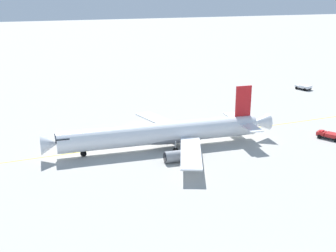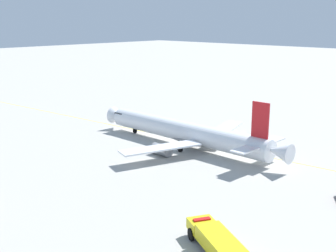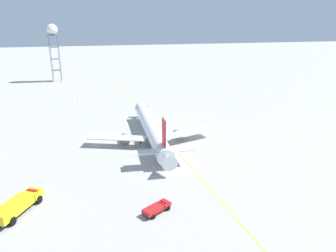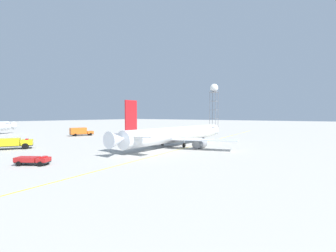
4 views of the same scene
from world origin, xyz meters
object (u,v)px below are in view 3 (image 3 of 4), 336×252
at_px(safety_cone_near, 82,104).
at_px(safety_cone_mid, 78,102).
at_px(radar_tower, 52,32).
at_px(fire_tender_truck, 17,205).
at_px(airliner_main, 152,130).
at_px(ops_pickup_truck, 157,208).
at_px(safety_cone_far, 73,99).

height_order(safety_cone_near, safety_cone_mid, same).
distance_m(radar_tower, safety_cone_near, 57.72).
xyz_separation_m(radar_tower, safety_cone_near, (50.80, 13.60, -23.78)).
bearing_deg(safety_cone_near, fire_tender_truck, -6.97).
distance_m(airliner_main, fire_tender_truck, 39.60).
relative_size(radar_tower, safety_cone_mid, 50.91).
distance_m(airliner_main, safety_cone_near, 45.88).
height_order(airliner_main, fire_tender_truck, airliner_main).
height_order(ops_pickup_truck, safety_cone_mid, ops_pickup_truck).
bearing_deg(airliner_main, ops_pickup_truck, 171.83).
bearing_deg(safety_cone_mid, fire_tender_truck, -5.29).
height_order(fire_tender_truck, safety_cone_near, fire_tender_truck).
xyz_separation_m(fire_tender_truck, safety_cone_mid, (-73.59, 6.81, -1.26)).
bearing_deg(safety_cone_mid, airliner_main, 24.74).
height_order(safety_cone_near, safety_cone_far, same).
height_order(radar_tower, safety_cone_near, radar_tower).
xyz_separation_m(ops_pickup_truck, safety_cone_mid, (-78.43, -15.91, -0.53)).
distance_m(safety_cone_near, safety_cone_far, 9.49).
height_order(radar_tower, safety_cone_mid, radar_tower).
bearing_deg(safety_cone_far, safety_cone_mid, 25.00).
distance_m(radar_tower, safety_cone_mid, 54.08).
height_order(fire_tender_truck, ops_pickup_truck, fire_tender_truck).
bearing_deg(ops_pickup_truck, airliner_main, 48.79).
bearing_deg(fire_tender_truck, ops_pickup_truck, -73.61).
bearing_deg(safety_cone_near, radar_tower, -165.01).
distance_m(radar_tower, safety_cone_far, 49.38).
height_order(fire_tender_truck, safety_cone_mid, fire_tender_truck).
height_order(airliner_main, ops_pickup_truck, airliner_main).
bearing_deg(radar_tower, fire_tender_truck, 2.40).
relative_size(airliner_main, radar_tower, 1.57).
xyz_separation_m(fire_tender_truck, ops_pickup_truck, (4.83, 22.72, -0.73)).
height_order(radar_tower, safety_cone_far, radar_tower).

